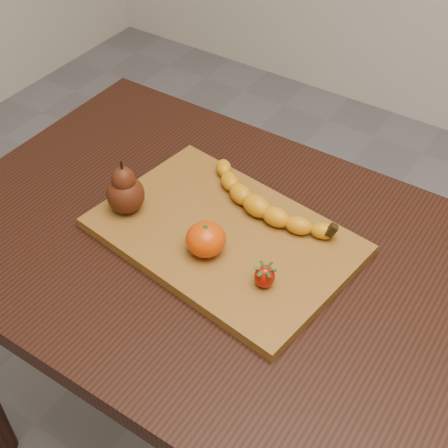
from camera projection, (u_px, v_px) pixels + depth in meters
The scene contains 7 objects.
ground at pixel (214, 445), 1.64m from camera, with size 3.50×3.50×0.00m, color slate.
table at pixel (210, 277), 1.19m from camera, with size 1.00×0.70×0.76m.
cutting_board at pixel (224, 236), 1.11m from camera, with size 0.45×0.30×0.02m, color brown.
banana at pixel (256, 206), 1.13m from camera, with size 0.25×0.06×0.04m, color orange, non-canonical shape.
pear at pixel (124, 186), 1.11m from camera, with size 0.07×0.07×0.11m, color #451B0B, non-canonical shape.
mandarin at pixel (206, 239), 1.05m from camera, with size 0.07×0.07×0.06m, color #CA3C02.
strawberry at pixel (265, 276), 1.00m from camera, with size 0.03×0.03×0.04m, color #990F04, non-canonical shape.
Camera 1 is at (0.46, -0.65, 1.55)m, focal length 50.00 mm.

